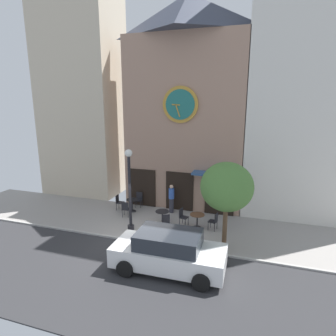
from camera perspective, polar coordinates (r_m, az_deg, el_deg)
name	(u,v)px	position (r m, az deg, el deg)	size (l,w,h in m)	color
ground_plane	(137,249)	(13.21, -6.16, -15.71)	(24.94, 10.10, 0.13)	gray
clock_building	(187,102)	(17.42, 3.74, 12.92)	(7.06, 4.05, 12.12)	#9E7A66
neighbor_building_left	(82,94)	(20.87, -16.75, 13.88)	(5.22, 3.47, 13.53)	beige
neighbor_building_right	(318,71)	(17.40, 27.75, 16.70)	(6.84, 3.18, 15.67)	silver
street_lamp	(130,191)	(13.89, -7.64, -4.64)	(0.36, 0.36, 4.17)	black
street_tree	(227,187)	(12.30, 11.64, -3.77)	(2.24, 2.01, 3.89)	brown
cafe_table_center_left	(132,203)	(16.98, -7.14, -6.94)	(0.68, 0.68, 0.74)	black
cafe_table_leftmost	(162,215)	(15.17, -1.15, -9.33)	(0.72, 0.72, 0.74)	black
cafe_table_near_curb	(197,218)	(14.87, 5.85, -9.87)	(0.75, 0.75, 0.72)	black
cafe_chair_mid_row	(166,221)	(14.47, -0.45, -10.49)	(0.53, 0.53, 0.90)	black
cafe_chair_near_tree	(139,198)	(17.65, -5.82, -6.06)	(0.44, 0.44, 0.90)	black
cafe_chair_right_end	(125,208)	(16.24, -8.48, -7.90)	(0.46, 0.46, 0.90)	black
cafe_chair_near_lamp	(119,201)	(17.35, -9.78, -6.54)	(0.42, 0.42, 0.90)	black
cafe_chair_facing_wall	(214,220)	(14.71, 9.22, -10.25)	(0.48, 0.48, 0.90)	black
cafe_chair_facing_street	(183,216)	(15.09, 2.93, -9.47)	(0.48, 0.48, 0.90)	black
pedestrian_blue	(171,198)	(16.59, 0.69, -6.05)	(0.44, 0.44, 1.67)	#2D2D38
parked_car_white	(169,251)	(11.35, 0.15, -16.30)	(4.33, 2.09, 1.55)	white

